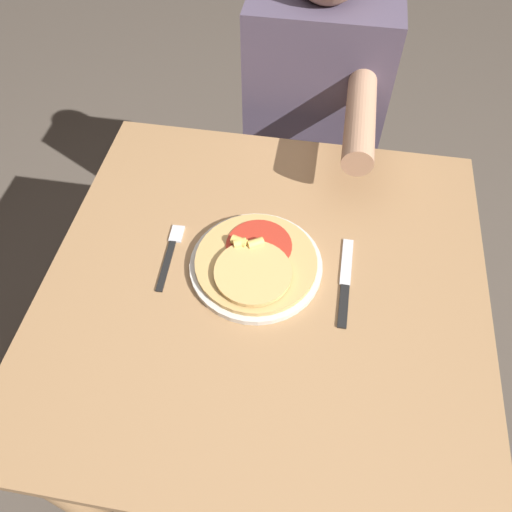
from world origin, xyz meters
The scene contains 7 objects.
ground_plane centered at (0.00, 0.00, 0.00)m, with size 8.00×8.00×0.00m, color brown.
dining_table centered at (0.00, 0.00, 0.64)m, with size 0.91×0.91×0.78m.
plate centered at (-0.02, 0.04, 0.78)m, with size 0.28×0.28×0.01m.
pizza centered at (-0.03, 0.03, 0.80)m, with size 0.25×0.25×0.04m.
fork centered at (-0.21, 0.04, 0.78)m, with size 0.03×0.18×0.00m.
knife centered at (0.16, 0.03, 0.78)m, with size 0.02×0.22×0.00m.
person_diner centered at (0.05, 0.65, 0.71)m, with size 0.38×0.52×1.21m.
Camera 1 is at (0.08, -0.56, 1.63)m, focal length 35.00 mm.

